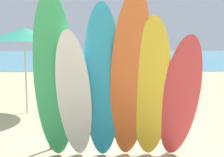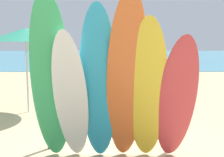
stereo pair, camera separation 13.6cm
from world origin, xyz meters
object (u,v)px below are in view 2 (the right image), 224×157
surfboard_green_0 (51,83)px  beachgoer_near_rack (125,71)px  surfboard_yellow_4 (147,93)px  beach_umbrella (26,35)px  surfboard_rack (112,116)px  surfboard_teal_2 (99,88)px  surfboard_red_5 (177,101)px  beachgoer_strolling (105,66)px  beachgoer_midbeach (153,74)px  surfboard_white_1 (71,99)px  surfboard_orange_3 (126,83)px  beachgoer_by_water (114,68)px

surfboard_green_0 → beachgoer_near_rack: bearing=67.1°
surfboard_yellow_4 → beach_umbrella: bearing=135.7°
surfboard_rack → surfboard_yellow_4: (0.49, -0.65, 0.51)m
surfboard_teal_2 → surfboard_red_5: (1.11, 0.00, -0.20)m
surfboard_rack → beachgoer_strolling: size_ratio=1.46×
surfboard_rack → surfboard_yellow_4: bearing=-53.2°
surfboard_yellow_4 → beachgoer_near_rack: bearing=97.4°
beachgoer_midbeach → beachgoer_near_rack: beachgoer_near_rack is taller
surfboard_teal_2 → beachgoer_midbeach: bearing=69.6°
surfboard_yellow_4 → surfboard_rack: bearing=132.5°
surfboard_white_1 → beachgoer_midbeach: bearing=67.5°
surfboard_green_0 → beach_umbrella: bearing=106.8°
surfboard_rack → beachgoer_near_rack: (0.38, 3.23, 0.43)m
surfboard_orange_3 → beachgoer_near_rack: size_ratio=1.51×
surfboard_orange_3 → surfboard_yellow_4: bearing=4.7°
surfboard_rack → surfboard_white_1: surfboard_white_1 is taller
surfboard_white_1 → beachgoer_near_rack: bearing=80.1°
surfboard_teal_2 → beach_umbrella: surfboard_teal_2 is taller
beachgoer_midbeach → beach_umbrella: bearing=-45.0°
surfboard_white_1 → beachgoer_near_rack: 3.98m
surfboard_green_0 → beachgoer_midbeach: bearing=54.6°
surfboard_white_1 → surfboard_red_5: (1.50, -0.00, -0.03)m
surfboard_rack → surfboard_teal_2: (-0.20, -0.64, 0.59)m
beachgoer_midbeach → beachgoer_strolling: 3.61m
surfboard_rack → beachgoer_near_rack: beachgoer_near_rack is taller
beachgoer_near_rack → beach_umbrella: (-2.52, -0.75, 0.97)m
surfboard_orange_3 → beachgoer_near_rack: (0.19, 3.92, -0.24)m
surfboard_teal_2 → beachgoer_midbeach: size_ratio=1.45×
surfboard_rack → surfboard_orange_3: (0.19, -0.69, 0.66)m
surfboard_white_1 → surfboard_red_5: 1.51m
surfboard_orange_3 → beachgoer_strolling: size_ratio=1.69×
surfboard_green_0 → beachgoer_midbeach: 3.84m
beachgoer_strolling → beachgoer_near_rack: beachgoer_near_rack is taller
surfboard_rack → beachgoer_by_water: beachgoer_by_water is taller
beachgoer_by_water → beachgoer_near_rack: bearing=-124.9°
surfboard_white_1 → surfboard_teal_2: (0.40, -0.01, 0.17)m
surfboard_teal_2 → beachgoer_midbeach: (1.26, 3.30, -0.19)m
surfboard_orange_3 → surfboard_teal_2: bearing=170.5°
surfboard_red_5 → surfboard_white_1: bearing=178.3°
surfboard_rack → surfboard_teal_2: surfboard_teal_2 is taller
beachgoer_strolling → beachgoer_by_water: 1.27m
beachgoer_by_water → surfboard_white_1: bearing=-142.2°
beachgoer_by_water → beach_umbrella: beach_umbrella is taller
surfboard_yellow_4 → beachgoer_strolling: bearing=102.0°
surfboard_red_5 → beach_umbrella: (-3.05, 3.12, 1.01)m
surfboard_green_0 → beachgoer_midbeach: (1.92, 3.31, -0.27)m
surfboard_rack → beachgoer_midbeach: size_ratio=1.35×
surfboard_white_1 → surfboard_orange_3: 0.82m
beachgoer_near_rack → beach_umbrella: size_ratio=0.80×
surfboard_rack → beachgoer_near_rack: 3.28m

